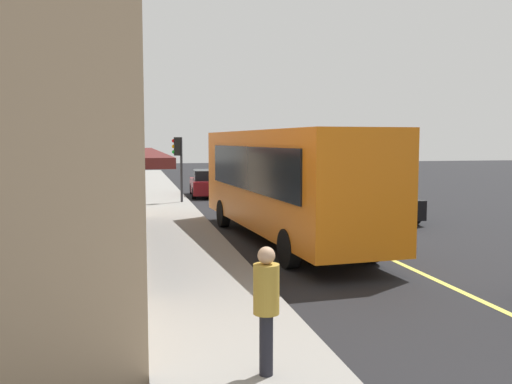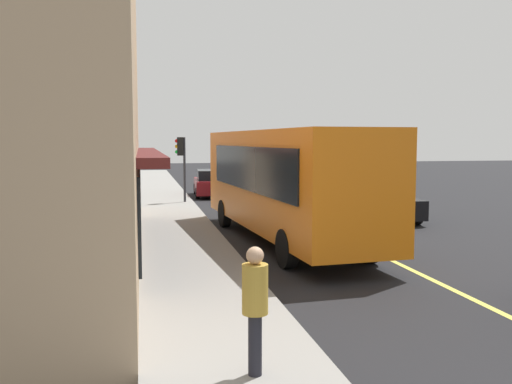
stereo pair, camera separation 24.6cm
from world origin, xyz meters
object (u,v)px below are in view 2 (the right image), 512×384
at_px(bus, 284,179).
at_px(car_maroon, 211,183).
at_px(traffic_light, 181,154).
at_px(car_black, 381,201).
at_px(pedestrian_near_storefront, 255,299).

distance_m(bus, car_maroon, 14.71).
relative_size(bus, traffic_light, 3.53).
bearing_deg(traffic_light, bus, -167.21).
distance_m(traffic_light, car_black, 10.34).
bearing_deg(pedestrian_near_storefront, car_black, -30.02).
xyz_separation_m(car_maroon, car_black, (-10.74, -5.58, 0.00)).
xyz_separation_m(bus, traffic_light, (10.77, 2.44, 0.55)).
height_order(bus, car_black, bus).
relative_size(car_maroon, car_black, 1.02).
bearing_deg(car_maroon, car_black, -152.54).
bearing_deg(car_black, traffic_light, 47.64).
bearing_deg(bus, traffic_light, 12.79).
height_order(traffic_light, car_black, traffic_light).
height_order(bus, car_maroon, bus).
bearing_deg(pedestrian_near_storefront, traffic_light, -1.50).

